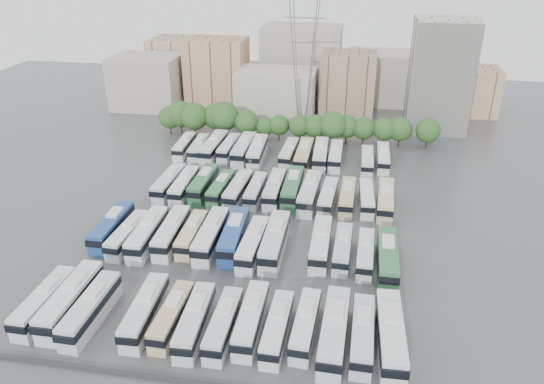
% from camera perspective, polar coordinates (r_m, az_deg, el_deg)
% --- Properties ---
extents(ground, '(220.00, 220.00, 0.00)m').
position_cam_1_polar(ground, '(86.66, -2.19, -4.23)').
color(ground, '#424447').
rests_on(ground, ground).
extents(parapet, '(56.00, 0.50, 0.50)m').
position_cam_1_polar(parapet, '(61.35, -8.97, -19.56)').
color(parapet, '#2D2D30').
rests_on(parapet, ground).
extents(tree_line, '(65.22, 7.85, 8.68)m').
position_cam_1_polar(tree_line, '(123.10, 0.53, 7.54)').
color(tree_line, black).
rests_on(tree_line, ground).
extents(city_buildings, '(102.00, 35.00, 20.00)m').
position_cam_1_polar(city_buildings, '(151.08, 0.69, 12.44)').
color(city_buildings, '#9E998E').
rests_on(city_buildings, ground).
extents(apartment_tower, '(14.00, 14.00, 26.00)m').
position_cam_1_polar(apartment_tower, '(135.71, 17.63, 11.88)').
color(apartment_tower, silver).
rests_on(apartment_tower, ground).
extents(electricity_pylon, '(9.00, 6.91, 33.83)m').
position_cam_1_polar(electricity_pylon, '(126.30, 3.43, 14.66)').
color(electricity_pylon, slate).
rests_on(electricity_pylon, ground).
extents(bus_r0_s0, '(2.76, 11.96, 3.74)m').
position_cam_1_polar(bus_r0_s0, '(74.25, -23.26, -10.78)').
color(bus_r0_s0, silver).
rests_on(bus_r0_s0, ground).
extents(bus_r0_s1, '(3.01, 13.36, 4.18)m').
position_cam_1_polar(bus_r0_s1, '(73.00, -20.84, -10.77)').
color(bus_r0_s1, silver).
rests_on(bus_r0_s1, ground).
extents(bus_r0_s2, '(2.82, 12.43, 3.89)m').
position_cam_1_polar(bus_r0_s2, '(70.84, -18.92, -11.81)').
color(bus_r0_s2, silver).
rests_on(bus_r0_s2, ground).
extents(bus_r0_s4, '(3.24, 12.23, 3.80)m').
position_cam_1_polar(bus_r0_s4, '(68.79, -13.50, -12.31)').
color(bus_r0_s4, silver).
rests_on(bus_r0_s4, ground).
extents(bus_r0_s5, '(2.51, 11.07, 3.47)m').
position_cam_1_polar(bus_r0_s5, '(67.64, -10.71, -12.93)').
color(bus_r0_s5, '#C6B388').
rests_on(bus_r0_s5, ground).
extents(bus_r0_s6, '(3.13, 11.98, 3.73)m').
position_cam_1_polar(bus_r0_s6, '(66.26, -8.30, -13.53)').
color(bus_r0_s6, silver).
rests_on(bus_r0_s6, ground).
extents(bus_r0_s7, '(2.49, 11.30, 3.54)m').
position_cam_1_polar(bus_r0_s7, '(65.55, -5.24, -13.95)').
color(bus_r0_s7, silver).
rests_on(bus_r0_s7, ground).
extents(bus_r0_s8, '(2.73, 11.86, 3.71)m').
position_cam_1_polar(bus_r0_s8, '(65.92, -2.26, -13.47)').
color(bus_r0_s8, silver).
rests_on(bus_r0_s8, ground).
extents(bus_r0_s9, '(2.61, 11.26, 3.52)m').
position_cam_1_polar(bus_r0_s9, '(64.80, 0.57, -14.38)').
color(bus_r0_s9, silver).
rests_on(bus_r0_s9, ground).
extents(bus_r0_s10, '(2.80, 11.16, 3.48)m').
position_cam_1_polar(bus_r0_s10, '(65.37, 3.62, -14.05)').
color(bus_r0_s10, silver).
rests_on(bus_r0_s10, ground).
extents(bus_r0_s11, '(3.19, 13.24, 4.13)m').
position_cam_1_polar(bus_r0_s11, '(64.34, 6.71, -14.60)').
color(bus_r0_s11, silver).
rests_on(bus_r0_s11, ground).
extents(bus_r0_s12, '(2.68, 11.76, 3.68)m').
position_cam_1_polar(bus_r0_s12, '(64.69, 9.69, -14.84)').
color(bus_r0_s12, silver).
rests_on(bus_r0_s12, ground).
extents(bus_r0_s13, '(3.49, 13.45, 4.18)m').
position_cam_1_polar(bus_r0_s13, '(64.83, 12.63, -14.76)').
color(bus_r0_s13, silver).
rests_on(bus_r0_s13, ground).
extents(bus_r1_s0, '(2.89, 12.46, 3.90)m').
position_cam_1_polar(bus_r1_s0, '(87.82, -16.82, -3.57)').
color(bus_r1_s0, navy).
rests_on(bus_r1_s0, ground).
extents(bus_r1_s1, '(2.97, 11.48, 3.57)m').
position_cam_1_polar(bus_r1_s1, '(85.26, -15.23, -4.43)').
color(bus_r1_s1, silver).
rests_on(bus_r1_s1, ground).
extents(bus_r1_s2, '(3.12, 12.76, 3.98)m').
position_cam_1_polar(bus_r1_s2, '(84.37, -13.25, -4.36)').
color(bus_r1_s2, white).
rests_on(bus_r1_s2, ground).
extents(bus_r1_s3, '(3.19, 12.62, 3.93)m').
position_cam_1_polar(bus_r1_s3, '(84.04, -10.75, -4.25)').
color(bus_r1_s3, silver).
rests_on(bus_r1_s3, ground).
extents(bus_r1_s4, '(2.71, 11.27, 3.52)m').
position_cam_1_polar(bus_r1_s4, '(83.36, -8.62, -4.50)').
color(bus_r1_s4, '#CDC08C').
rests_on(bus_r1_s4, ground).
extents(bus_r1_s5, '(2.99, 13.05, 4.08)m').
position_cam_1_polar(bus_r1_s5, '(82.14, -6.58, -4.63)').
color(bus_r1_s5, silver).
rests_on(bus_r1_s5, ground).
extents(bus_r1_s6, '(3.49, 13.23, 4.11)m').
position_cam_1_polar(bus_r1_s6, '(81.74, -4.12, -4.67)').
color(bus_r1_s6, navy).
rests_on(bus_r1_s6, ground).
extents(bus_r1_s7, '(3.02, 12.39, 3.87)m').
position_cam_1_polar(bus_r1_s7, '(79.69, -2.06, -5.60)').
color(bus_r1_s7, silver).
rests_on(bus_r1_s7, ground).
extents(bus_r1_s8, '(3.06, 13.59, 4.26)m').
position_cam_1_polar(bus_r1_s8, '(80.02, 0.29, -5.28)').
color(bus_r1_s8, silver).
rests_on(bus_r1_s8, ground).
extents(bus_r1_s10, '(2.83, 12.38, 3.87)m').
position_cam_1_polar(bus_r1_s10, '(80.06, 5.25, -5.54)').
color(bus_r1_s10, silver).
rests_on(bus_r1_s10, ground).
extents(bus_r1_s11, '(2.57, 11.10, 3.47)m').
position_cam_1_polar(bus_r1_s11, '(79.69, 7.59, -6.01)').
color(bus_r1_s11, silver).
rests_on(bus_r1_s11, ground).
extents(bus_r1_s12, '(2.57, 10.82, 3.38)m').
position_cam_1_polar(bus_r1_s12, '(79.03, 10.00, -6.54)').
color(bus_r1_s12, silver).
rests_on(bus_r1_s12, ground).
extents(bus_r1_s13, '(2.92, 12.83, 4.02)m').
position_cam_1_polar(bus_r1_s13, '(78.11, 12.31, -6.93)').
color(bus_r1_s13, '#2E6D40').
rests_on(bus_r1_s13, ground).
extents(bus_r2_s1, '(2.95, 12.24, 3.82)m').
position_cam_1_polar(bus_r2_s1, '(100.47, -11.03, 0.99)').
color(bus_r2_s1, silver).
rests_on(bus_r2_s1, ground).
extents(bus_r2_s2, '(2.84, 11.97, 3.74)m').
position_cam_1_polar(bus_r2_s2, '(99.08, -9.41, 0.73)').
color(bus_r2_s2, silver).
rests_on(bus_r2_s2, ground).
extents(bus_r2_s3, '(2.79, 12.38, 3.88)m').
position_cam_1_polar(bus_r2_s3, '(99.17, -7.38, 0.95)').
color(bus_r2_s3, '#2B643D').
rests_on(bus_r2_s3, ground).
extents(bus_r2_s4, '(2.93, 11.21, 3.49)m').
position_cam_1_polar(bus_r2_s4, '(97.37, -5.52, 0.43)').
color(bus_r2_s4, '#2F6E3E').
rests_on(bus_r2_s4, ground).
extents(bus_r2_s5, '(3.24, 12.13, 3.77)m').
position_cam_1_polar(bus_r2_s5, '(96.38, -3.65, 0.30)').
color(bus_r2_s5, silver).
rests_on(bus_r2_s5, ground).
extents(bus_r2_s6, '(2.52, 10.97, 3.43)m').
position_cam_1_polar(bus_r2_s6, '(96.17, -1.77, 0.18)').
color(bus_r2_s6, silver).
rests_on(bus_r2_s6, ground).
extents(bus_r2_s7, '(2.73, 12.25, 3.84)m').
position_cam_1_polar(bus_r2_s7, '(96.31, 0.28, 0.37)').
color(bus_r2_s7, silver).
rests_on(bus_r2_s7, ground).
extents(bus_r2_s8, '(2.92, 13.03, 4.08)m').
position_cam_1_polar(bus_r2_s8, '(96.55, 2.23, 0.49)').
color(bus_r2_s8, '#2C663E').
rests_on(bus_r2_s8, ground).
extents(bus_r2_s9, '(3.40, 13.27, 4.13)m').
position_cam_1_polar(bus_r2_s9, '(94.77, 4.08, -0.06)').
color(bus_r2_s9, silver).
rests_on(bus_r2_s9, ground).
extents(bus_r2_s10, '(3.03, 11.49, 3.57)m').
position_cam_1_polar(bus_r2_s10, '(94.19, 6.05, -0.51)').
color(bus_r2_s10, silver).
rests_on(bus_r2_s10, ground).
extents(bus_r2_s11, '(2.70, 11.53, 3.61)m').
position_cam_1_polar(bus_r2_s11, '(94.55, 8.11, -0.51)').
color(bus_r2_s11, tan).
rests_on(bus_r2_s11, ground).
extents(bus_r2_s12, '(2.96, 11.16, 3.47)m').
position_cam_1_polar(bus_r2_s12, '(94.90, 10.12, -0.61)').
color(bus_r2_s12, silver).
rests_on(bus_r2_s12, ground).
extents(bus_r2_s13, '(3.12, 12.47, 3.88)m').
position_cam_1_polar(bus_r2_s13, '(94.42, 12.11, -0.81)').
color(bus_r2_s13, beige).
rests_on(bus_r2_s13, ground).
extents(bus_r3_s0, '(2.77, 11.07, 3.45)m').
position_cam_1_polar(bus_r3_s0, '(118.14, -9.41, 4.94)').
color(bus_r3_s0, silver).
rests_on(bus_r3_s0, ground).
extents(bus_r3_s1, '(2.87, 11.13, 3.46)m').
position_cam_1_polar(bus_r3_s1, '(116.59, -7.88, 4.76)').
color(bus_r3_s1, silver).
rests_on(bus_r3_s1, ground).
extents(bus_r3_s2, '(3.30, 13.41, 4.18)m').
position_cam_1_polar(bus_r3_s2, '(115.69, -6.28, 4.86)').
color(bus_r3_s2, silver).
rests_on(bus_r3_s2, ground).
extents(bus_r3_s3, '(2.81, 11.54, 3.60)m').
position_cam_1_polar(bus_r3_s3, '(115.60, -4.67, 4.77)').
color(bus_r3_s3, silver).
rests_on(bus_r3_s3, ground).
extents(bus_r3_s4, '(2.94, 13.30, 4.17)m').
position_cam_1_polar(bus_r3_s4, '(114.02, -3.07, 4.66)').
color(bus_r3_s4, silver).
rests_on(bus_r3_s4, ground).
extents(bus_r3_s5, '(3.40, 13.18, 4.10)m').
position_cam_1_polar(bus_r3_s5, '(112.66, -1.59, 4.40)').
color(bus_r3_s5, silver).
rests_on(bus_r3_s5, ground).
extents(bus_r3_s7, '(2.94, 11.80, 3.68)m').
position_cam_1_polar(bus_r3_s7, '(112.47, 1.84, 4.24)').
color(bus_r3_s7, silver).
rests_on(bus_r3_s7, ground).
extents(bus_r3_s8, '(2.88, 13.03, 4.09)m').
position_cam_1_polar(bus_r3_s8, '(111.01, 3.47, 4.01)').
color(bus_r3_s8, tan).
rests_on(bus_r3_s8, ground).
extents(bus_r3_s9, '(3.26, 12.87, 4.01)m').
position_cam_1_polar(bus_r3_s9, '(111.76, 5.25, 4.08)').
color(bus_r3_s9, silver).
rests_on(bus_r3_s9, ground).
extents(bus_r3_s10, '(2.68, 11.85, 3.71)m').
position_cam_1_polar(bus_r3_s10, '(111.84, 6.86, 3.94)').
color(bus_r3_s10, white).
rests_on(bus_r3_s10, ground).
extents(bus_r3_s12, '(2.62, 11.26, 3.52)m').
position_cam_1_polar(bus_r3_s12, '(110.31, 10.19, 3.32)').
color(bus_r3_s12, silver).
rests_on(bus_r3_s12, ground).
extents(bus_r3_s13, '(2.62, 11.50, 3.60)m').
position_cam_1_polar(bus_r3_s13, '(112.50, 11.86, 3.66)').
color(bus_r3_s13, silver).
rests_on(bus_r3_s13, ground).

